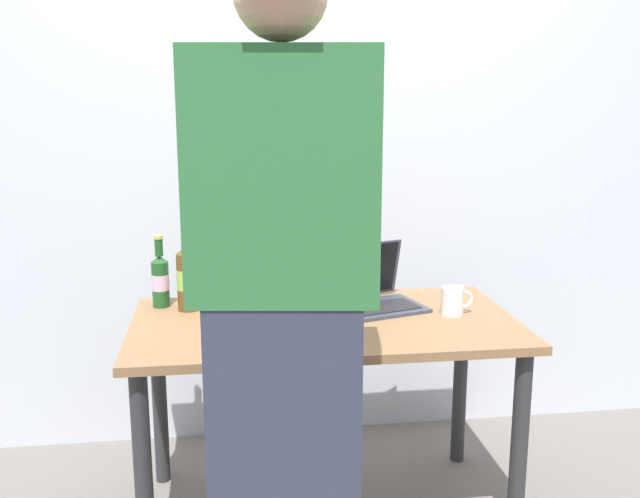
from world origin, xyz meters
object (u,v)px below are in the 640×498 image
object	(u,v)px
person_figure	(284,311)
laptop	(370,293)
beer_bottle_amber	(160,279)
beer_bottle_green	(187,277)
coffee_mug	(453,301)
beer_bottle_brown	(218,275)

from	to	relation	value
person_figure	laptop	bearing A→B (deg)	63.48
beer_bottle_amber	person_figure	bearing A→B (deg)	-66.27
beer_bottle_amber	person_figure	xyz separation A→B (m)	(0.38, -0.86, 0.13)
beer_bottle_green	person_figure	distance (m)	0.85
beer_bottle_green	beer_bottle_amber	bearing A→B (deg)	150.82
laptop	coffee_mug	bearing A→B (deg)	-27.26
person_figure	beer_bottle_green	bearing A→B (deg)	109.07
beer_bottle_green	beer_bottle_amber	xyz separation A→B (m)	(-0.10, 0.06, -0.02)
beer_bottle_brown	laptop	bearing A→B (deg)	-11.62
beer_bottle_amber	person_figure	distance (m)	0.94
laptop	coffee_mug	xyz separation A→B (m)	(0.27, -0.14, -0.00)
beer_bottle_amber	coffee_mug	distance (m)	1.05
laptop	beer_bottle_green	distance (m)	0.66
beer_bottle_amber	coffee_mug	bearing A→B (deg)	-12.98
beer_bottle_green	person_figure	xyz separation A→B (m)	(0.28, -0.80, 0.11)
beer_bottle_brown	coffee_mug	xyz separation A→B (m)	(0.82, -0.25, -0.06)
beer_bottle_brown	person_figure	bearing A→B (deg)	-78.92
laptop	person_figure	bearing A→B (deg)	-116.52
laptop	beer_bottle_amber	bearing A→B (deg)	172.61
beer_bottle_green	beer_bottle_amber	distance (m)	0.12
laptop	coffee_mug	world-z (taller)	laptop
laptop	person_figure	distance (m)	0.87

